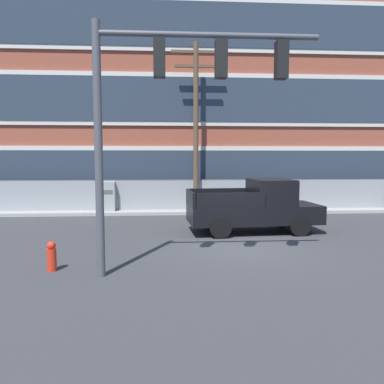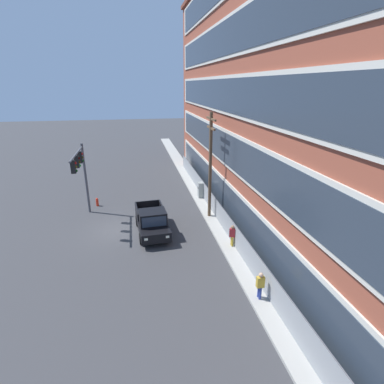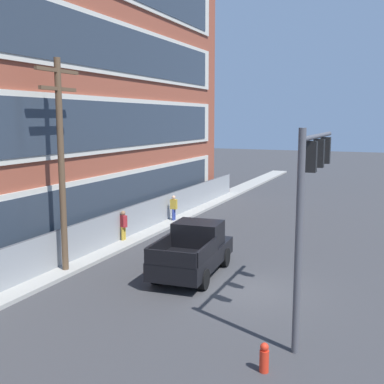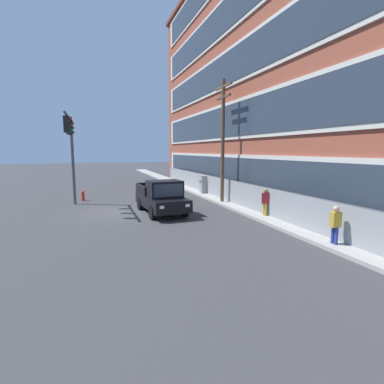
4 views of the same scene
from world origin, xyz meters
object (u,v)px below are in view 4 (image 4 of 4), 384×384
pedestrian_by_fence (265,201)px  fire_hydrant (83,196)px  traffic_signal_mast (70,140)px  pickup_truck_black (162,198)px  pedestrian_near_cabinet (335,224)px  utility_pole_near_corner (223,136)px  electrical_cabinet (203,185)px

pedestrian_by_fence → fire_hydrant: pedestrian_by_fence is taller
traffic_signal_mast → pickup_truck_black: size_ratio=1.17×
pedestrian_by_fence → traffic_signal_mast: bearing=-122.2°
pedestrian_near_cabinet → fire_hydrant: size_ratio=2.17×
pedestrian_by_fence → pedestrian_near_cabinet: bearing=-3.0°
pickup_truck_black → utility_pole_near_corner: utility_pole_near_corner is taller
pedestrian_near_cabinet → pedestrian_by_fence: (-5.45, 0.29, 0.00)m
traffic_signal_mast → pedestrian_near_cabinet: size_ratio=3.63×
utility_pole_near_corner → pedestrian_near_cabinet: (10.61, 0.03, -3.86)m
utility_pole_near_corner → fire_hydrant: bearing=-115.0°
traffic_signal_mast → electrical_cabinet: bearing=106.5°
fire_hydrant → pickup_truck_black: bearing=35.8°
pickup_truck_black → electrical_cabinet: size_ratio=3.13×
utility_pole_near_corner → pedestrian_near_cabinet: 11.29m
pickup_truck_black → utility_pole_near_corner: size_ratio=0.60×
traffic_signal_mast → pickup_truck_black: bearing=56.5°
utility_pole_near_corner → electrical_cabinet: bearing=176.8°
electrical_cabinet → traffic_signal_mast: bearing=-73.5°
pickup_truck_black → pedestrian_near_cabinet: pickup_truck_black is taller
pickup_truck_black → electrical_cabinet: (-6.50, 5.19, -0.13)m
pedestrian_near_cabinet → fire_hydrant: 17.91m
pickup_truck_black → fire_hydrant: pickup_truck_black is taller
traffic_signal_mast → pedestrian_by_fence: size_ratio=3.63×
traffic_signal_mast → fire_hydrant: 5.13m
utility_pole_near_corner → pickup_truck_black: bearing=-67.9°
pickup_truck_black → fire_hydrant: (-6.48, -4.67, -0.59)m
pedestrian_by_fence → pickup_truck_black: bearing=-121.0°
traffic_signal_mast → pedestrian_near_cabinet: traffic_signal_mast is taller
traffic_signal_mast → utility_pole_near_corner: bearing=82.0°
traffic_signal_mast → pedestrian_by_fence: bearing=57.8°
pickup_truck_black → traffic_signal_mast: bearing=-123.5°
utility_pole_near_corner → pedestrian_near_cabinet: size_ratio=5.16×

